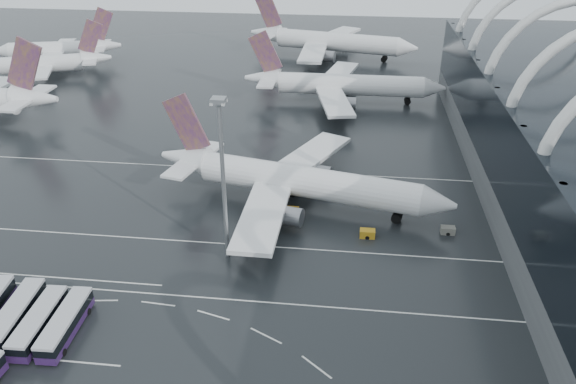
# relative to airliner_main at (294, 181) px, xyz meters

# --- Properties ---
(ground) EXTENTS (420.00, 420.00, 0.00)m
(ground) POSITION_rel_airliner_main_xyz_m (-6.47, -26.70, -4.75)
(ground) COLOR black
(ground) RESTS_ON ground
(lane_marking_near) EXTENTS (120.00, 0.25, 0.01)m
(lane_marking_near) POSITION_rel_airliner_main_xyz_m (-6.47, -28.70, -4.74)
(lane_marking_near) COLOR silver
(lane_marking_near) RESTS_ON ground
(lane_marking_mid) EXTENTS (120.00, 0.25, 0.01)m
(lane_marking_mid) POSITION_rel_airliner_main_xyz_m (-6.47, -14.70, -4.74)
(lane_marking_mid) COLOR silver
(lane_marking_mid) RESTS_ON ground
(lane_marking_far) EXTENTS (120.00, 0.25, 0.01)m
(lane_marking_far) POSITION_rel_airliner_main_xyz_m (-6.47, 13.30, -4.74)
(lane_marking_far) COLOR silver
(lane_marking_far) RESTS_ON ground
(bus_bay_line_south) EXTENTS (28.00, 0.25, 0.01)m
(bus_bay_line_south) POSITION_rel_airliner_main_xyz_m (-30.47, -42.70, -4.74)
(bus_bay_line_south) COLOR silver
(bus_bay_line_south) RESTS_ON ground
(bus_bay_line_north) EXTENTS (28.00, 0.25, 0.01)m
(bus_bay_line_north) POSITION_rel_airliner_main_xyz_m (-30.47, -26.70, -4.74)
(bus_bay_line_north) COLOR silver
(bus_bay_line_north) RESTS_ON ground
(airliner_main) EXTENTS (55.54, 47.96, 18.95)m
(airliner_main) POSITION_rel_airliner_main_xyz_m (0.00, 0.00, 0.00)
(airliner_main) COLOR white
(airliner_main) RESTS_ON ground
(airliner_gate_b) EXTENTS (54.27, 49.03, 18.92)m
(airliner_gate_b) POSITION_rel_airliner_main_xyz_m (6.29, 58.77, -0.01)
(airliner_gate_b) COLOR white
(airliner_gate_b) RESTS_ON ground
(airliner_gate_c) EXTENTS (59.38, 53.91, 21.30)m
(airliner_gate_c) POSITION_rel_airliner_main_xyz_m (0.43, 106.16, 0.58)
(airliner_gate_c) COLOR white
(airliner_gate_c) RESTS_ON ground
(jet_remote_mid) EXTENTS (39.06, 31.80, 17.41)m
(jet_remote_mid) POSITION_rel_airliner_main_xyz_m (-84.08, 70.92, -0.25)
(jet_remote_mid) COLOR white
(jet_remote_mid) RESTS_ON ground
(jet_remote_far) EXTENTS (41.71, 33.82, 18.26)m
(jet_remote_far) POSITION_rel_airliner_main_xyz_m (-88.12, 87.12, -0.03)
(jet_remote_far) COLOR white
(jet_remote_far) RESTS_ON ground
(bus_row_near_b) EXTENTS (3.71, 12.64, 3.07)m
(bus_row_near_b) POSITION_rel_airliner_main_xyz_m (-32.72, -37.16, -3.06)
(bus_row_near_b) COLOR #271543
(bus_row_near_b) RESTS_ON ground
(bus_row_near_c) EXTENTS (3.24, 12.18, 2.97)m
(bus_row_near_c) POSITION_rel_airliner_main_xyz_m (-29.05, -38.11, -3.11)
(bus_row_near_c) COLOR #271543
(bus_row_near_c) RESTS_ON ground
(bus_row_near_d) EXTENTS (3.21, 12.15, 2.97)m
(bus_row_near_d) POSITION_rel_airliner_main_xyz_m (-25.51, -37.97, -3.11)
(bus_row_near_d) COLOR #271543
(bus_row_near_d) RESTS_ON ground
(floodlight_mast) EXTENTS (2.00, 2.00, 26.06)m
(floodlight_mast) POSITION_rel_airliner_main_xyz_m (-8.48, -18.02, 11.65)
(floodlight_mast) COLOR gray
(floodlight_mast) RESTS_ON ground
(gse_cart_belly_a) EXTENTS (2.52, 1.49, 1.37)m
(gse_cart_belly_a) POSITION_rel_airliner_main_xyz_m (13.51, -9.91, -4.06)
(gse_cart_belly_a) COLOR #C38C1A
(gse_cart_belly_a) RESTS_ON ground
(gse_cart_belly_b) EXTENTS (2.46, 1.46, 1.34)m
(gse_cart_belly_b) POSITION_rel_airliner_main_xyz_m (19.88, 6.53, -4.07)
(gse_cart_belly_b) COLOR slate
(gse_cart_belly_b) RESTS_ON ground
(gse_cart_belly_c) EXTENTS (2.33, 1.38, 1.27)m
(gse_cart_belly_c) POSITION_rel_airliner_main_xyz_m (0.20, -3.79, -4.11)
(gse_cart_belly_c) COLOR #C38C1A
(gse_cart_belly_c) RESTS_ON ground
(gse_cart_belly_d) EXTENTS (2.37, 1.40, 1.29)m
(gse_cart_belly_d) POSITION_rel_airliner_main_xyz_m (26.99, -7.20, -4.10)
(gse_cart_belly_d) COLOR slate
(gse_cart_belly_d) RESTS_ON ground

